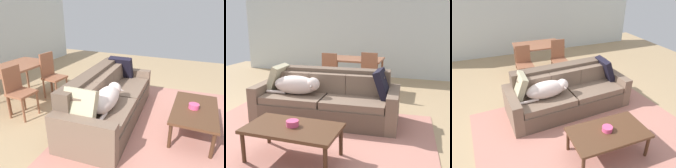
{
  "view_description": "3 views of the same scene",
  "coord_description": "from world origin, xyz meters",
  "views": [
    {
      "loc": [
        -2.77,
        -0.99,
        1.89
      ],
      "look_at": [
        0.33,
        0.36,
        0.58
      ],
      "focal_mm": 33.03,
      "sensor_mm": 36.0,
      "label": 1
    },
    {
      "loc": [
        1.74,
        -3.71,
        1.73
      ],
      "look_at": [
        0.37,
        0.33,
        0.64
      ],
      "focal_mm": 43.06,
      "sensor_mm": 36.0,
      "label": 2
    },
    {
      "loc": [
        -1.19,
        -3.01,
        2.49
      ],
      "look_at": [
        0.09,
        0.33,
        0.56
      ],
      "focal_mm": 33.51,
      "sensor_mm": 36.0,
      "label": 3
    }
  ],
  "objects": [
    {
      "name": "coffee_table",
      "position": [
        0.26,
        -1.04,
        0.39
      ],
      "size": [
        1.15,
        0.64,
        0.43
      ],
      "color": "#52321F",
      "rests_on": "ground"
    },
    {
      "name": "dining_table",
      "position": [
        0.12,
        2.38,
        0.67
      ],
      "size": [
        1.27,
        0.81,
        0.75
      ],
      "color": "#94593E",
      "rests_on": "ground"
    },
    {
      "name": "bowl_on_coffee_table",
      "position": [
        0.25,
        -1.02,
        0.47
      ],
      "size": [
        0.15,
        0.15,
        0.07
      ],
      "primitive_type": "cylinder",
      "color": "#EA4C7F",
      "rests_on": "coffee_table"
    },
    {
      "name": "dining_chair_near_right",
      "position": [
        0.53,
        1.85,
        0.52
      ],
      "size": [
        0.43,
        0.43,
        0.96
      ],
      "rotation": [
        0.0,
        0.0,
        -0.07
      ],
      "color": "#94593E",
      "rests_on": "ground"
    },
    {
      "name": "couch",
      "position": [
        0.17,
        0.35,
        0.32
      ],
      "size": [
        2.45,
        1.09,
        0.84
      ],
      "rotation": [
        0.0,
        0.0,
        0.07
      ],
      "color": "brown",
      "rests_on": "ground"
    },
    {
      "name": "throw_pillow_by_left_arm",
      "position": [
        -0.76,
        0.34,
        0.66
      ],
      "size": [
        0.28,
        0.47,
        0.47
      ],
      "primitive_type": "cube",
      "rotation": [
        0.0,
        0.37,
        0.02
      ],
      "color": "#BAAF89",
      "rests_on": "couch"
    },
    {
      "name": "back_partition",
      "position": [
        0.0,
        4.0,
        1.35
      ],
      "size": [
        8.0,
        0.12,
        2.7
      ],
      "primitive_type": "cube",
      "color": "silver",
      "rests_on": "ground"
    },
    {
      "name": "dining_chair_near_left",
      "position": [
        -0.38,
        1.84,
        0.51
      ],
      "size": [
        0.41,
        0.41,
        0.91
      ],
      "rotation": [
        0.0,
        0.0,
        -0.01
      ],
      "color": "#94593E",
      "rests_on": "ground"
    },
    {
      "name": "ground_plane",
      "position": [
        0.0,
        0.0,
        0.0
      ],
      "size": [
        10.0,
        10.0,
        0.0
      ],
      "primitive_type": "plane",
      "color": "tan"
    },
    {
      "name": "area_rug",
      "position": [
        0.17,
        -0.57,
        0.01
      ],
      "size": [
        3.8,
        3.12,
        0.01
      ],
      "primitive_type": "cube",
      "rotation": [
        0.0,
        0.0,
        0.07
      ],
      "color": "tan",
      "rests_on": "ground"
    },
    {
      "name": "throw_pillow_by_right_arm",
      "position": [
        1.09,
        0.47,
        0.66
      ],
      "size": [
        0.27,
        0.47,
        0.48
      ],
      "primitive_type": "cube",
      "rotation": [
        0.0,
        -0.35,
        -0.0
      ],
      "color": "black",
      "rests_on": "couch"
    },
    {
      "name": "dog_on_left_cushion",
      "position": [
        -0.28,
        0.17,
        0.61
      ],
      "size": [
        0.93,
        0.37,
        0.31
      ],
      "rotation": [
        0.0,
        0.0,
        0.07
      ],
      "color": "beige",
      "rests_on": "couch"
    }
  ]
}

